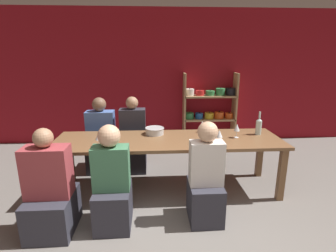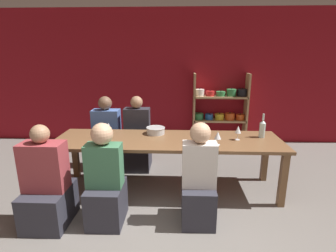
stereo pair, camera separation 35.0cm
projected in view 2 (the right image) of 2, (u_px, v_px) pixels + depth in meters
The scene contains 16 objects.
wall_back_red at pixel (171, 78), 5.40m from camera, with size 8.80×0.06×2.70m.
shelf_unit at pixel (220, 116), 5.36m from camera, with size 1.09×0.30×1.45m.
dining_table at pixel (168, 144), 3.47m from camera, with size 2.98×0.86×0.74m.
mixing_bowl at pixel (156, 130), 3.66m from camera, with size 0.26×0.26×0.09m.
wine_bottle_green at pixel (262, 128), 3.49m from camera, with size 0.08×0.08×0.32m.
wine_glass_white_a at pixel (106, 130), 3.44m from camera, with size 0.07×0.07×0.17m.
wine_glass_red_a at pixel (238, 130), 3.38m from camera, with size 0.08×0.08×0.19m.
wine_glass_empty_a at pixel (218, 136), 3.19m from camera, with size 0.08×0.08×0.17m.
wine_glass_red_b at pixel (108, 126), 3.57m from camera, with size 0.08×0.08×0.18m.
wine_glass_red_c at pixel (204, 125), 3.67m from camera, with size 0.07×0.07×0.17m.
wine_glass_empty_b at pixel (98, 135), 3.23m from camera, with size 0.08×0.08×0.17m.
person_near_a at pixel (199, 186), 2.85m from camera, with size 0.36×0.45×1.14m.
person_far_a at pixel (138, 142), 4.24m from camera, with size 0.40×0.50×1.19m.
person_near_b at pixel (47, 190), 2.83m from camera, with size 0.45×0.56×1.13m.
person_far_b at pixel (108, 142), 4.30m from camera, with size 0.43×0.54×1.18m.
person_near_c at pixel (106, 186), 2.84m from camera, with size 0.38×0.47×1.14m.
Camera 2 is at (0.18, -1.63, 1.81)m, focal length 28.00 mm.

